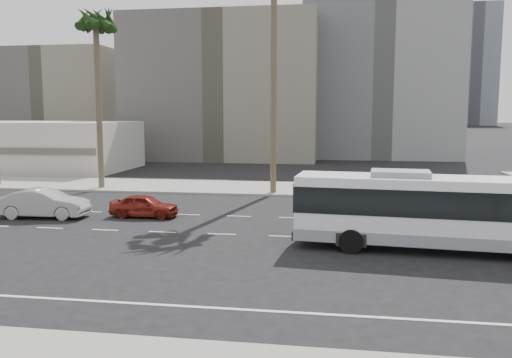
% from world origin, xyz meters
% --- Properties ---
extents(ground, '(700.00, 700.00, 0.00)m').
position_xyz_m(ground, '(0.00, 0.00, 0.00)').
color(ground, black).
rests_on(ground, ground).
extents(sidewalk_north, '(120.00, 7.00, 0.15)m').
position_xyz_m(sidewalk_north, '(0.00, 15.50, 0.07)').
color(sidewalk_north, gray).
rests_on(sidewalk_north, ground).
extents(commercial_low, '(22.00, 12.16, 5.00)m').
position_xyz_m(commercial_low, '(-30.00, 25.99, 2.50)').
color(commercial_low, beige).
rests_on(commercial_low, ground).
extents(midrise_beige_west, '(24.00, 18.00, 18.00)m').
position_xyz_m(midrise_beige_west, '(-12.00, 45.00, 9.00)').
color(midrise_beige_west, '#5E5B55').
rests_on(midrise_beige_west, ground).
extents(midrise_gray_center, '(20.00, 20.00, 26.00)m').
position_xyz_m(midrise_gray_center, '(8.00, 52.00, 13.00)').
color(midrise_gray_center, slate).
rests_on(midrise_gray_center, ground).
extents(midrise_beige_far, '(18.00, 16.00, 15.00)m').
position_xyz_m(midrise_beige_far, '(-38.00, 50.00, 7.50)').
color(midrise_beige_far, '#5E5B55').
rests_on(midrise_beige_far, ground).
extents(civic_tower, '(42.00, 42.00, 129.00)m').
position_xyz_m(civic_tower, '(-2.00, 250.00, 38.83)').
color(civic_tower, beige).
rests_on(civic_tower, ground).
extents(highrise_right, '(26.00, 26.00, 70.00)m').
position_xyz_m(highrise_right, '(45.00, 230.00, 35.00)').
color(highrise_right, slate).
rests_on(highrise_right, ground).
extents(highrise_far, '(22.00, 22.00, 60.00)m').
position_xyz_m(highrise_far, '(70.00, 260.00, 30.00)').
color(highrise_far, slate).
rests_on(highrise_far, ground).
extents(city_bus, '(12.05, 3.72, 3.41)m').
position_xyz_m(city_bus, '(6.66, -1.57, 1.79)').
color(city_bus, white).
rests_on(city_bus, ground).
extents(car_a, '(1.56, 3.83, 1.30)m').
position_xyz_m(car_a, '(-8.26, 3.52, 0.65)').
color(car_a, maroon).
rests_on(car_a, ground).
extents(car_b, '(2.05, 5.03, 1.62)m').
position_xyz_m(car_b, '(-13.76, 2.50, 0.81)').
color(car_b, '#9E9E9E').
rests_on(car_b, ground).
extents(palm_mid, '(4.46, 4.46, 13.81)m').
position_xyz_m(palm_mid, '(-15.53, 13.52, 12.43)').
color(palm_mid, brown).
rests_on(palm_mid, ground).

